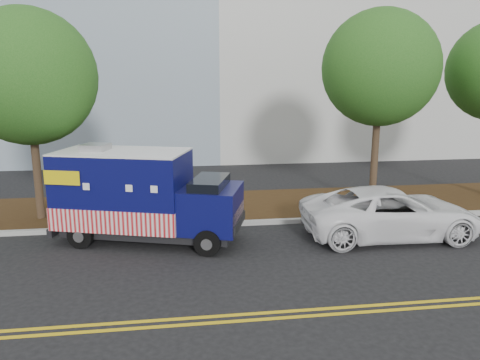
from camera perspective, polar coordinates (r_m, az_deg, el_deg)
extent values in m
plane|color=black|center=(14.01, -5.78, -7.57)|extent=(120.00, 120.00, 0.00)
cube|color=#9E9E99|center=(15.31, -6.00, -5.51)|extent=(120.00, 0.18, 0.15)
cube|color=black|center=(17.32, -6.25, -3.37)|extent=(120.00, 4.00, 0.15)
cube|color=gold|center=(9.95, -4.70, -16.34)|extent=(120.00, 0.10, 0.01)
cube|color=gold|center=(9.73, -4.61, -17.05)|extent=(120.00, 0.10, 0.01)
cylinder|color=#38281C|center=(16.74, -23.52, 1.35)|extent=(0.26, 0.26, 3.71)
sphere|color=#1E5718|center=(16.48, -24.43, 11.39)|extent=(4.30, 4.30, 4.30)
cylinder|color=#38281C|center=(17.88, 16.11, 3.14)|extent=(0.26, 0.26, 4.06)
sphere|color=#1E5718|center=(17.67, 16.73, 12.96)|extent=(4.11, 4.11, 4.11)
cube|color=#473828|center=(15.90, -22.08, -1.48)|extent=(0.06, 0.06, 2.40)
cube|color=black|center=(14.21, -10.80, -5.86)|extent=(5.21, 3.06, 0.25)
cube|color=#0A0B47|center=(14.17, -14.02, -0.95)|extent=(4.14, 3.04, 2.12)
cube|color=#B40B12|center=(14.36, -13.87, -3.86)|extent=(4.19, 3.10, 0.66)
cube|color=white|center=(13.97, -14.26, 3.35)|extent=(4.14, 3.04, 0.05)
cube|color=#B7B7BA|center=(14.28, -17.21, 3.84)|extent=(0.88, 0.88, 0.19)
cube|color=#0A0B47|center=(13.48, -3.50, -3.40)|extent=(2.08, 2.28, 1.23)
cube|color=black|center=(13.34, -3.72, -0.96)|extent=(1.35, 1.90, 0.57)
cube|color=black|center=(13.45, -0.09, -5.26)|extent=(0.59, 1.71, 0.26)
cube|color=black|center=(15.31, -20.35, -4.98)|extent=(0.74, 1.94, 0.25)
cube|color=#B7B7BA|center=(14.99, -20.62, -0.48)|extent=(0.50, 1.53, 1.68)
cube|color=#B7B7BA|center=(15.01, -11.54, 0.10)|extent=(1.53, 0.50, 0.97)
cube|color=yellow|center=(13.75, -20.92, 0.25)|extent=(1.02, 0.33, 0.40)
cube|color=yellow|center=(15.56, -17.09, 1.88)|extent=(1.02, 0.33, 0.40)
cylinder|color=black|center=(12.86, -3.96, -7.65)|extent=(0.78, 0.46, 0.74)
cylinder|color=black|center=(14.52, -2.34, -5.24)|extent=(0.78, 0.46, 0.74)
cylinder|color=black|center=(14.14, -18.83, -6.42)|extent=(0.78, 0.46, 0.74)
cylinder|color=black|center=(15.67, -15.77, -4.37)|extent=(0.78, 0.46, 0.74)
imported|color=white|center=(14.94, 17.94, -3.81)|extent=(5.47, 2.64, 1.50)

